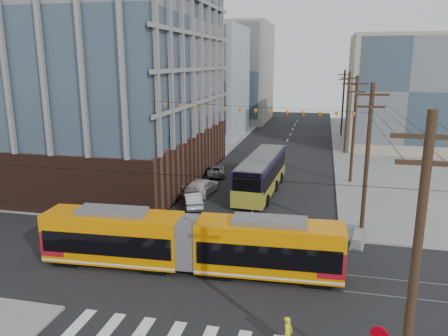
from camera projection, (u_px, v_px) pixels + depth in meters
The scene contains 15 objects.
ground at pixel (207, 305), 22.76m from camera, with size 160.00×160.00×0.00m, color slate.
office_building at pixel (60, 42), 45.88m from camera, with size 30.00×25.00×28.60m, color #381E16.
bg_bldg_nw_near at pixel (189, 82), 73.52m from camera, with size 18.00×16.00×18.00m, color #8C99A5.
bg_bldg_ne_near at pixel (400, 92), 62.86m from camera, with size 14.00×14.00×16.00m, color gray.
bg_bldg_nw_far at pixel (231, 73), 91.58m from camera, with size 16.00×18.00×20.00m, color gray.
bg_bldg_ne_far at pixel (394, 91), 81.60m from camera, with size 16.00×16.00×14.00m, color #8C99A5.
utility_pole_near at pixel (413, 282), 13.93m from camera, with size 0.30×0.30×11.00m, color black.
utility_pole_far at pixel (343, 103), 72.65m from camera, with size 0.30×0.30×11.00m, color black.
streetcar at pixel (189, 243), 26.20m from camera, with size 18.11×2.55×3.49m, color #D57A00, non-canonical shape.
city_bus at pixel (261, 173), 42.13m from camera, with size 2.78×12.83×3.64m, color black, non-canonical shape.
parked_car_silver at pixel (192, 199), 37.92m from camera, with size 1.43×4.10×1.35m, color #BDBEBF.
parked_car_white at pixel (202, 187), 41.49m from camera, with size 2.09×5.14×1.49m, color silver.
parked_car_grey at pixel (216, 170), 48.24m from camera, with size 1.99×4.31×1.20m, color slate.
pedestrian at pixel (288, 333), 19.10m from camera, with size 0.56×0.37×1.55m, color #D7E913.
jersey_barrier at pixel (359, 235), 30.87m from camera, with size 0.90×4.01×0.80m, color slate.
Camera 1 is at (5.40, -19.69, 12.36)m, focal length 35.00 mm.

